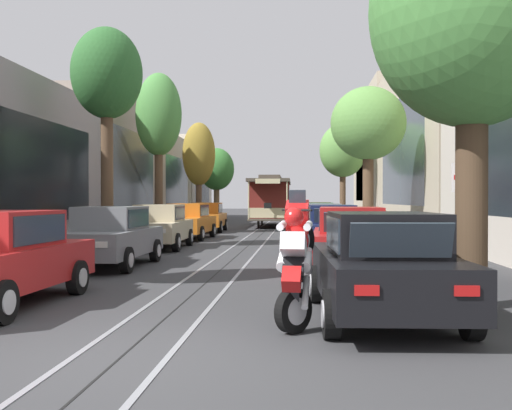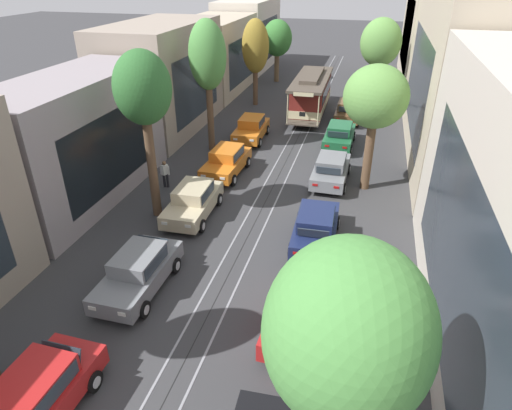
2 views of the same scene
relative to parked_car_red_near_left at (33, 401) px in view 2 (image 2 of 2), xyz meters
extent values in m
plane|color=#38383A|center=(3.05, 19.90, -0.80)|extent=(160.00, 160.00, 0.00)
cube|color=gray|center=(2.52, 23.64, -0.79)|extent=(0.08, 65.40, 0.01)
cube|color=gray|center=(3.58, 23.64, -0.79)|extent=(0.08, 65.40, 0.01)
cube|color=black|center=(3.05, 23.64, -0.80)|extent=(0.03, 65.40, 0.01)
cube|color=gray|center=(-6.43, 12.16, 2.33)|extent=(4.19, 11.18, 6.27)
cube|color=#2D3842|center=(-4.35, 12.16, 2.02)|extent=(0.04, 8.04, 3.76)
cube|color=gray|center=(-7.00, 23.64, 2.92)|extent=(5.34, 11.18, 7.43)
cube|color=#2D3842|center=(-4.35, 23.64, 2.54)|extent=(0.04, 8.04, 4.46)
cube|color=#BCAD93|center=(-6.97, 35.12, 2.50)|extent=(5.28, 11.18, 6.60)
cube|color=#2D3842|center=(-4.35, 35.12, 2.17)|extent=(0.04, 8.04, 3.96)
cube|color=beige|center=(-6.95, 46.60, 2.89)|extent=(5.23, 11.18, 7.39)
cube|color=#2D3842|center=(-4.35, 46.60, 2.53)|extent=(0.04, 8.04, 4.43)
cube|color=#2D3842|center=(10.45, 4.50, 3.11)|extent=(0.04, 13.39, 5.21)
cube|color=#BCAD93|center=(12.43, 23.64, 4.09)|extent=(4.00, 18.83, 9.77)
cube|color=#2D3842|center=(10.45, 23.64, 3.60)|extent=(0.04, 13.39, 5.86)
cube|color=#BCAD93|center=(12.97, 42.77, 4.65)|extent=(5.08, 18.83, 10.91)
cube|color=#2D3842|center=(10.45, 42.77, 4.11)|extent=(0.04, 13.39, 6.54)
cube|color=red|center=(0.00, -0.04, -0.15)|extent=(1.91, 4.34, 0.66)
cube|color=red|center=(0.00, 0.11, 0.48)|extent=(1.53, 2.10, 0.60)
cube|color=#2D3842|center=(0.03, 1.29, 0.46)|extent=(1.30, 0.23, 0.45)
cube|color=#2D3842|center=(0.75, 0.09, 0.48)|extent=(0.08, 1.81, 0.47)
cube|color=#2D3842|center=(-0.75, 0.13, 0.48)|extent=(0.08, 1.81, 0.47)
cube|color=#B21414|center=(0.61, 2.11, -0.05)|extent=(0.28, 0.05, 0.12)
cube|color=#B21414|center=(-0.50, 2.13, -0.05)|extent=(0.28, 0.05, 0.12)
cylinder|color=black|center=(0.91, 1.27, -0.48)|extent=(0.22, 0.64, 0.64)
cylinder|color=silver|center=(1.02, 1.27, -0.48)|extent=(0.03, 0.35, 0.35)
cylinder|color=black|center=(-0.85, 1.31, -0.48)|extent=(0.22, 0.64, 0.64)
cylinder|color=silver|center=(-0.96, 1.32, -0.48)|extent=(0.03, 0.35, 0.35)
cube|color=slate|center=(0.04, 5.76, -0.15)|extent=(1.85, 4.32, 0.66)
cube|color=slate|center=(0.04, 5.91, 0.48)|extent=(1.50, 2.08, 0.60)
cube|color=#2D3842|center=(0.03, 5.07, 0.46)|extent=(1.33, 0.24, 0.47)
cube|color=#2D3842|center=(0.05, 7.09, 0.46)|extent=(1.30, 0.21, 0.45)
cube|color=#2D3842|center=(0.79, 5.90, 0.48)|extent=(0.05, 1.81, 0.47)
cube|color=#2D3842|center=(-0.71, 5.92, 0.48)|extent=(0.05, 1.81, 0.47)
cube|color=white|center=(0.57, 3.60, -0.05)|extent=(0.28, 0.04, 0.14)
cube|color=#B21414|center=(0.62, 7.91, -0.05)|extent=(0.28, 0.04, 0.12)
cube|color=white|center=(-0.54, 3.61, -0.05)|extent=(0.28, 0.04, 0.14)
cube|color=#B21414|center=(-0.50, 7.93, -0.05)|extent=(0.28, 0.04, 0.12)
cylinder|color=black|center=(0.90, 4.42, -0.48)|extent=(0.21, 0.64, 0.64)
cylinder|color=silver|center=(1.01, 4.42, -0.48)|extent=(0.02, 0.35, 0.35)
cylinder|color=black|center=(-0.86, 4.44, -0.48)|extent=(0.21, 0.64, 0.64)
cylinder|color=silver|center=(-0.97, 4.44, -0.48)|extent=(0.02, 0.35, 0.35)
cylinder|color=black|center=(0.93, 7.08, -0.48)|extent=(0.21, 0.64, 0.64)
cylinder|color=silver|center=(1.04, 7.08, -0.48)|extent=(0.02, 0.35, 0.35)
cylinder|color=black|center=(-0.83, 7.10, -0.48)|extent=(0.21, 0.64, 0.64)
cylinder|color=silver|center=(-0.94, 7.10, -0.48)|extent=(0.02, 0.35, 0.35)
cube|color=#C1B28E|center=(-0.04, 11.52, -0.15)|extent=(1.91, 4.34, 0.66)
cube|color=#C1B28E|center=(-0.05, 11.67, 0.48)|extent=(1.53, 2.10, 0.60)
cube|color=#2D3842|center=(-0.03, 10.83, 0.46)|extent=(1.34, 0.25, 0.47)
cube|color=#2D3842|center=(-0.08, 12.85, 0.46)|extent=(1.30, 0.23, 0.45)
cube|color=#2D3842|center=(0.70, 11.69, 0.48)|extent=(0.07, 1.81, 0.47)
cube|color=#2D3842|center=(-0.80, 11.65, 0.48)|extent=(0.07, 1.81, 0.47)
cube|color=white|center=(0.57, 9.37, -0.05)|extent=(0.28, 0.05, 0.14)
cube|color=#B21414|center=(0.46, 13.69, -0.05)|extent=(0.28, 0.05, 0.12)
cube|color=white|center=(-0.55, 9.34, -0.05)|extent=(0.28, 0.05, 0.14)
cube|color=#B21414|center=(-0.66, 13.66, -0.05)|extent=(0.28, 0.05, 0.12)
cylinder|color=black|center=(0.87, 10.21, -0.48)|extent=(0.22, 0.64, 0.64)
cylinder|color=silver|center=(0.98, 10.21, -0.48)|extent=(0.03, 0.35, 0.35)
cylinder|color=black|center=(-0.89, 10.16, -0.48)|extent=(0.22, 0.64, 0.64)
cylinder|color=silver|center=(-1.00, 10.16, -0.48)|extent=(0.03, 0.35, 0.35)
cylinder|color=black|center=(0.80, 12.87, -0.48)|extent=(0.22, 0.64, 0.64)
cylinder|color=silver|center=(0.91, 12.87, -0.48)|extent=(0.03, 0.35, 0.35)
cylinder|color=black|center=(-0.96, 12.83, -0.48)|extent=(0.22, 0.64, 0.64)
cylinder|color=silver|center=(-1.07, 12.83, -0.48)|extent=(0.03, 0.35, 0.35)
cube|color=orange|center=(0.01, 16.65, -0.15)|extent=(1.96, 4.36, 0.66)
cube|color=orange|center=(0.01, 16.80, 0.48)|extent=(1.55, 2.12, 0.60)
cube|color=#2D3842|center=(-0.02, 15.96, 0.46)|extent=(1.34, 0.27, 0.47)
cube|color=#2D3842|center=(0.06, 17.98, 0.46)|extent=(1.30, 0.24, 0.45)
cube|color=#2D3842|center=(0.76, 16.77, 0.48)|extent=(0.10, 1.81, 0.47)
cube|color=#2D3842|center=(-0.74, 16.82, 0.48)|extent=(0.10, 1.81, 0.47)
cube|color=white|center=(0.49, 14.47, -0.05)|extent=(0.28, 0.05, 0.14)
cube|color=#B21414|center=(0.64, 18.78, -0.05)|extent=(0.28, 0.05, 0.12)
cube|color=white|center=(-0.63, 14.51, -0.05)|extent=(0.28, 0.05, 0.14)
cube|color=#B21414|center=(-0.47, 18.83, -0.05)|extent=(0.28, 0.05, 0.12)
cylinder|color=black|center=(0.84, 15.28, -0.48)|extent=(0.22, 0.65, 0.64)
cylinder|color=silver|center=(0.95, 15.28, -0.48)|extent=(0.03, 0.35, 0.35)
cylinder|color=black|center=(-0.92, 15.35, -0.48)|extent=(0.22, 0.65, 0.64)
cylinder|color=silver|center=(-1.03, 15.35, -0.48)|extent=(0.03, 0.35, 0.35)
cylinder|color=black|center=(0.94, 17.95, -0.48)|extent=(0.22, 0.65, 0.64)
cylinder|color=silver|center=(1.04, 17.94, -0.48)|extent=(0.03, 0.35, 0.35)
cylinder|color=black|center=(-0.82, 18.01, -0.48)|extent=(0.22, 0.65, 0.64)
cylinder|color=silver|center=(-0.93, 18.02, -0.48)|extent=(0.03, 0.35, 0.35)
cube|color=orange|center=(-0.10, 22.65, -0.15)|extent=(1.92, 4.35, 0.66)
cube|color=orange|center=(-0.11, 22.80, 0.48)|extent=(1.54, 2.11, 0.60)
cube|color=#2D3842|center=(-0.08, 21.96, 0.46)|extent=(1.34, 0.26, 0.47)
cube|color=#2D3842|center=(-0.14, 23.98, 0.46)|extent=(1.30, 0.24, 0.45)
cube|color=#2D3842|center=(0.64, 22.82, 0.48)|extent=(0.08, 1.81, 0.47)
cube|color=#2D3842|center=(-0.86, 22.77, 0.48)|extent=(0.08, 1.81, 0.47)
cube|color=white|center=(0.52, 20.50, -0.05)|extent=(0.28, 0.05, 0.14)
cube|color=#B21414|center=(0.39, 24.82, -0.05)|extent=(0.28, 0.05, 0.12)
cube|color=white|center=(-0.60, 20.47, -0.05)|extent=(0.28, 0.05, 0.14)
cube|color=#B21414|center=(-0.73, 24.79, -0.05)|extent=(0.28, 0.05, 0.12)
cylinder|color=black|center=(0.81, 21.34, -0.48)|extent=(0.22, 0.65, 0.64)
cylinder|color=silver|center=(0.92, 21.34, -0.48)|extent=(0.03, 0.35, 0.35)
cylinder|color=black|center=(-0.95, 21.29, -0.48)|extent=(0.22, 0.65, 0.64)
cylinder|color=silver|center=(-1.06, 21.28, -0.48)|extent=(0.03, 0.35, 0.35)
cylinder|color=black|center=(0.74, 24.00, -0.48)|extent=(0.22, 0.65, 0.64)
cylinder|color=silver|center=(0.85, 24.01, -0.48)|extent=(0.03, 0.35, 0.35)
cylinder|color=black|center=(-1.02, 23.95, -0.48)|extent=(0.22, 0.65, 0.64)
cylinder|color=silver|center=(-1.13, 23.95, -0.48)|extent=(0.03, 0.35, 0.35)
cube|color=white|center=(5.62, 1.60, -0.05)|extent=(0.28, 0.05, 0.14)
cube|color=white|center=(6.73, 1.65, -0.05)|extent=(0.28, 0.05, 0.14)
cube|color=red|center=(6.27, 5.29, -0.15)|extent=(1.98, 4.37, 0.66)
cube|color=red|center=(6.27, 5.14, 0.48)|extent=(1.56, 2.12, 0.60)
cube|color=#2D3842|center=(6.30, 5.98, 0.46)|extent=(1.34, 0.28, 0.47)
cube|color=#2D3842|center=(6.22, 3.96, 0.46)|extent=(1.30, 0.25, 0.45)
cube|color=#2D3842|center=(5.52, 5.17, 0.48)|extent=(0.11, 1.81, 0.47)
cube|color=#2D3842|center=(7.01, 5.11, 0.48)|extent=(0.11, 1.81, 0.47)
cube|color=white|center=(5.81, 7.47, -0.05)|extent=(0.28, 0.05, 0.14)
cube|color=#B21414|center=(5.62, 3.15, -0.05)|extent=(0.28, 0.05, 0.12)
cube|color=white|center=(6.92, 7.42, -0.05)|extent=(0.28, 0.05, 0.14)
cube|color=#B21414|center=(6.74, 3.11, -0.05)|extent=(0.28, 0.05, 0.12)
cylinder|color=black|center=(5.45, 6.66, -0.48)|extent=(0.23, 0.65, 0.64)
cylinder|color=silver|center=(5.34, 6.66, -0.48)|extent=(0.03, 0.35, 0.35)
cylinder|color=black|center=(7.21, 6.58, -0.48)|extent=(0.23, 0.65, 0.64)
cylinder|color=silver|center=(7.32, 6.58, -0.48)|extent=(0.03, 0.35, 0.35)
cylinder|color=black|center=(5.34, 3.99, -0.48)|extent=(0.23, 0.65, 0.64)
cylinder|color=silver|center=(5.23, 4.00, -0.48)|extent=(0.03, 0.35, 0.35)
cylinder|color=black|center=(7.10, 3.92, -0.48)|extent=(0.23, 0.65, 0.64)
cylinder|color=silver|center=(7.21, 3.92, -0.48)|extent=(0.03, 0.35, 0.35)
cube|color=#19234C|center=(6.06, 10.70, -0.15)|extent=(1.94, 4.36, 0.66)
cube|color=#19234C|center=(6.07, 10.55, 0.48)|extent=(1.54, 2.11, 0.60)
cube|color=#2D3842|center=(6.04, 11.39, 0.46)|extent=(1.34, 0.27, 0.47)
cube|color=#2D3842|center=(6.11, 9.37, 0.46)|extent=(1.30, 0.24, 0.45)
cube|color=#2D3842|center=(5.32, 10.53, 0.48)|extent=(0.09, 1.81, 0.47)
cube|color=#2D3842|center=(6.82, 10.57, 0.48)|extent=(0.09, 1.81, 0.47)
cube|color=white|center=(5.44, 12.84, -0.05)|extent=(0.28, 0.05, 0.14)
cube|color=#B21414|center=(5.58, 8.52, -0.05)|extent=(0.28, 0.05, 0.12)
cube|color=white|center=(6.55, 12.88, -0.05)|extent=(0.28, 0.05, 0.14)
cube|color=#B21414|center=(6.69, 8.56, -0.05)|extent=(0.28, 0.05, 0.12)
cylinder|color=black|center=(5.14, 12.00, -0.48)|extent=(0.22, 0.65, 0.64)
cylinder|color=silver|center=(5.03, 12.00, -0.48)|extent=(0.03, 0.35, 0.35)
cylinder|color=black|center=(6.90, 12.06, -0.48)|extent=(0.22, 0.65, 0.64)
cylinder|color=silver|center=(7.01, 12.07, -0.48)|extent=(0.03, 0.35, 0.35)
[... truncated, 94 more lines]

